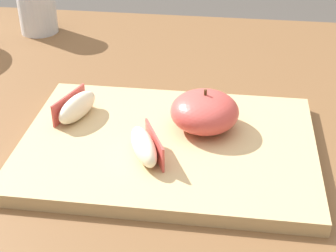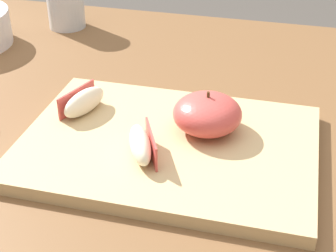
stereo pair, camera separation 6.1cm
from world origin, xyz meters
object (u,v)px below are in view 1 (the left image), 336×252
cutting_board (168,146)px  apple_wedge_near_knife (77,107)px  apple_half_skin_up (205,111)px  drinking_glass_water (36,4)px  apple_wedge_left (145,146)px

cutting_board → apple_wedge_near_knife: size_ratio=4.67×
apple_half_skin_up → apple_wedge_near_knife: (-0.16, 0.00, -0.01)m
cutting_board → apple_wedge_near_knife: (-0.12, 0.04, 0.02)m
apple_wedge_near_knife → drinking_glass_water: size_ratio=0.72×
apple_wedge_left → apple_wedge_near_knife: (-0.10, 0.08, 0.00)m
cutting_board → drinking_glass_water: (-0.29, 0.35, 0.04)m
apple_wedge_left → apple_wedge_near_knife: bearing=143.1°
apple_half_skin_up → drinking_glass_water: drinking_glass_water is taller
apple_wedge_near_knife → drinking_glass_water: 0.36m
apple_half_skin_up → apple_wedge_left: bearing=-130.3°
cutting_board → apple_wedge_left: size_ratio=4.71×
cutting_board → apple_wedge_left: bearing=-118.5°
cutting_board → apple_half_skin_up: size_ratio=4.17×
apple_wedge_near_knife → drinking_glass_water: bearing=117.4°
drinking_glass_water → apple_wedge_near_knife: bearing=-62.6°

